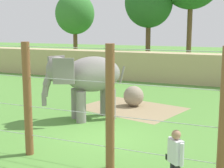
# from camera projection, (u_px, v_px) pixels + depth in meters

# --- Properties ---
(ground_plane) EXTENTS (120.00, 120.00, 0.00)m
(ground_plane) POSITION_uv_depth(u_px,v_px,m) (104.00, 137.00, 12.40)
(ground_plane) COLOR #518938
(dirt_patch) EXTENTS (5.49, 4.63, 0.01)m
(dirt_patch) POSITION_uv_depth(u_px,v_px,m) (131.00, 108.00, 16.73)
(dirt_patch) COLOR #937F5B
(dirt_patch) RESTS_ON ground
(embankment_wall) EXTENTS (36.00, 1.80, 2.14)m
(embankment_wall) POSITION_uv_depth(u_px,v_px,m) (182.00, 68.00, 24.38)
(embankment_wall) COLOR tan
(embankment_wall) RESTS_ON ground
(elephant) EXTENTS (3.12, 3.19, 2.80)m
(elephant) POSITION_uv_depth(u_px,v_px,m) (87.00, 77.00, 14.44)
(elephant) COLOR gray
(elephant) RESTS_ON ground
(enrichment_ball) EXTENTS (1.04, 1.04, 1.04)m
(enrichment_ball) POSITION_uv_depth(u_px,v_px,m) (134.00, 96.00, 17.15)
(enrichment_ball) COLOR gray
(enrichment_ball) RESTS_ON ground
(cable_fence) EXTENTS (9.73, 0.25, 3.56)m
(cable_fence) POSITION_uv_depth(u_px,v_px,m) (67.00, 103.00, 9.84)
(cable_fence) COLOR brown
(cable_fence) RESTS_ON ground
(zookeeper) EXTENTS (0.51, 0.46, 1.67)m
(zookeeper) POSITION_uv_depth(u_px,v_px,m) (175.00, 161.00, 7.78)
(zookeeper) COLOR #232328
(zookeeper) RESTS_ON ground
(tree_far_left) EXTENTS (4.31, 4.31, 8.46)m
(tree_far_left) POSITION_uv_depth(u_px,v_px,m) (149.00, 3.00, 30.22)
(tree_far_left) COLOR brown
(tree_far_left) RESTS_ON ground
(tree_left_of_centre) EXTENTS (4.04, 4.04, 7.49)m
(tree_left_of_centre) POSITION_uv_depth(u_px,v_px,m) (75.00, 14.00, 34.67)
(tree_left_of_centre) COLOR brown
(tree_left_of_centre) RESTS_ON ground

